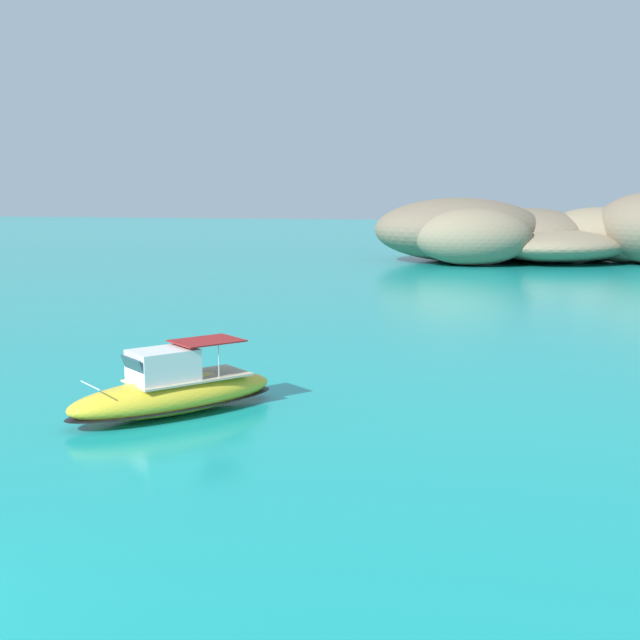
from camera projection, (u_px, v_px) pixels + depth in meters
The scene contains 2 objects.
islet_large at pixel (494, 235), 76.19m from camera, with size 28.61×24.97×5.96m.
motorboat_yellow at pixel (173, 391), 22.56m from camera, with size 5.31×6.23×1.99m.
Camera 1 is at (9.84, -8.16, 6.10)m, focal length 44.85 mm.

